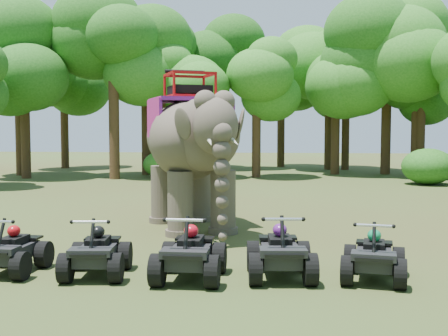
% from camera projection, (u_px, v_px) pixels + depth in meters
% --- Properties ---
extents(ground, '(110.00, 110.00, 0.00)m').
position_uv_depth(ground, '(219.00, 254.00, 12.82)').
color(ground, '#47381E').
rests_on(ground, ground).
extents(elephant, '(4.41, 5.96, 4.58)m').
position_uv_depth(elephant, '(191.00, 149.00, 16.16)').
color(elephant, '#4F4539').
rests_on(elephant, ground).
extents(atv_0, '(1.18, 1.59, 1.15)m').
position_uv_depth(atv_0, '(11.00, 244.00, 11.15)').
color(atv_0, black).
rests_on(atv_0, ground).
extents(atv_1, '(1.33, 1.71, 1.18)m').
position_uv_depth(atv_1, '(97.00, 246.00, 10.93)').
color(atv_1, black).
rests_on(atv_1, ground).
extents(atv_2, '(1.27, 1.73, 1.27)m').
position_uv_depth(atv_2, '(190.00, 246.00, 10.66)').
color(atv_2, black).
rests_on(atv_2, ground).
extents(atv_3, '(1.39, 1.81, 1.27)m').
position_uv_depth(atv_3, '(280.00, 245.00, 10.78)').
color(atv_3, black).
rests_on(atv_3, ground).
extents(atv_4, '(1.41, 1.75, 1.17)m').
position_uv_depth(atv_4, '(374.00, 250.00, 10.60)').
color(atv_4, black).
rests_on(atv_4, ground).
extents(tree_0, '(5.10, 5.10, 7.28)m').
position_uv_depth(tree_0, '(256.00, 116.00, 33.03)').
color(tree_0, '#195114').
rests_on(tree_0, ground).
extents(tree_1, '(5.68, 5.68, 8.11)m').
position_uv_depth(tree_1, '(336.00, 110.00, 35.21)').
color(tree_1, '#195114').
rests_on(tree_1, ground).
extents(tree_2, '(4.92, 4.92, 7.03)m').
position_uv_depth(tree_2, '(421.00, 118.00, 34.02)').
color(tree_2, '#195114').
rests_on(tree_2, ground).
extents(tree_25, '(5.68, 5.68, 8.11)m').
position_uv_depth(tree_25, '(25.00, 108.00, 32.38)').
color(tree_25, '#195114').
rests_on(tree_25, ground).
extents(tree_26, '(6.73, 6.73, 9.62)m').
position_uv_depth(tree_26, '(114.00, 95.00, 31.78)').
color(tree_26, '#195114').
rests_on(tree_26, ground).
extents(tree_27, '(5.23, 5.23, 7.48)m').
position_uv_depth(tree_27, '(185.00, 114.00, 33.43)').
color(tree_27, '#195114').
rests_on(tree_27, ground).
extents(tree_28, '(6.91, 6.91, 9.87)m').
position_uv_depth(tree_28, '(417.00, 95.00, 34.23)').
color(tree_28, '#195114').
rests_on(tree_28, ground).
extents(tree_29, '(5.99, 5.99, 8.56)m').
position_uv_depth(tree_29, '(281.00, 110.00, 42.06)').
color(tree_29, '#195114').
rests_on(tree_29, ground).
extents(tree_31, '(7.42, 7.42, 10.60)m').
position_uv_depth(tree_31, '(146.00, 90.00, 34.85)').
color(tree_31, '#195114').
rests_on(tree_31, ground).
extents(tree_32, '(6.41, 6.41, 9.16)m').
position_uv_depth(tree_32, '(19.00, 101.00, 34.34)').
color(tree_32, '#195114').
rests_on(tree_32, ground).
extents(tree_35, '(7.19, 7.19, 10.28)m').
position_uv_depth(tree_35, '(387.00, 93.00, 35.24)').
color(tree_35, '#195114').
rests_on(tree_35, ground).
extents(tree_36, '(5.67, 5.67, 8.11)m').
position_uv_depth(tree_36, '(161.00, 109.00, 34.37)').
color(tree_36, '#195114').
rests_on(tree_36, ground).
extents(tree_37, '(6.85, 6.85, 9.79)m').
position_uv_depth(tree_37, '(213.00, 101.00, 40.26)').
color(tree_37, '#195114').
rests_on(tree_37, ground).
extents(tree_38, '(6.14, 6.14, 8.77)m').
position_uv_depth(tree_38, '(64.00, 108.00, 40.67)').
color(tree_38, '#195114').
rests_on(tree_38, ground).
extents(tree_39, '(6.35, 6.35, 9.07)m').
position_uv_depth(tree_39, '(329.00, 105.00, 39.33)').
color(tree_39, '#195114').
rests_on(tree_39, ground).
extents(tree_40, '(5.48, 5.48, 7.83)m').
position_uv_depth(tree_40, '(346.00, 114.00, 39.13)').
color(tree_40, '#195114').
rests_on(tree_40, ground).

